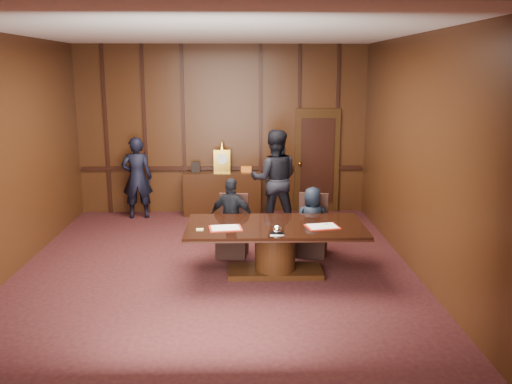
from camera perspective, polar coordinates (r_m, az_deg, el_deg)
room at (r=8.07m, az=-3.98°, el=3.76°), size 7.00×7.04×3.50m
sideboard at (r=11.37m, az=-3.54°, el=0.04°), size 1.60×0.45×1.54m
conference_table at (r=8.02m, az=2.03°, el=-5.19°), size 2.62×1.32×0.76m
folder_left at (r=7.77m, az=-3.23°, el=-3.81°), size 0.50×0.39×0.02m
folder_right at (r=7.89m, az=6.99°, el=-3.62°), size 0.52×0.41×0.02m
inkstand at (r=7.50m, az=2.25°, el=-4.03°), size 0.20×0.14×0.12m
notepad at (r=7.74m, az=-5.94°, el=-3.94°), size 0.10×0.08×0.01m
chair_left at (r=8.91m, az=-2.48°, el=-4.82°), size 0.54×0.54×0.99m
chair_right at (r=8.98m, az=5.88°, el=-4.74°), size 0.58×0.58×0.99m
signatory_left at (r=8.74m, az=-2.54°, el=-2.74°), size 0.82×0.53×1.30m
signatory_right at (r=8.83m, az=5.94°, el=-3.14°), size 0.58×0.39×1.15m
witness_left at (r=11.28m, az=-12.41°, el=1.47°), size 0.65×0.47×1.67m
witness_right at (r=10.27m, az=1.95°, el=1.33°), size 0.94×0.74×1.90m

